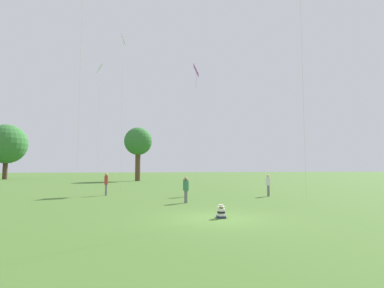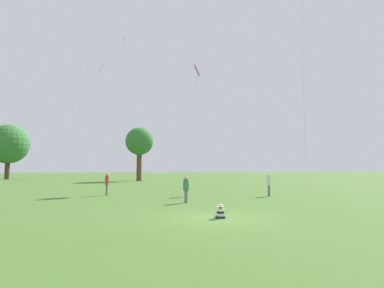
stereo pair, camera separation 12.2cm
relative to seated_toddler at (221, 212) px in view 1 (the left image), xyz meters
name	(u,v)px [view 1 (the left image)]	position (x,y,z in m)	size (l,w,h in m)	color
ground_plane	(217,218)	(-0.20, -0.04, -0.25)	(300.00, 300.00, 0.00)	#426628
seated_toddler	(221,212)	(0.00, 0.00, 0.00)	(0.52, 0.59, 0.61)	#282D47
person_standing_0	(268,183)	(6.92, 8.99, 0.78)	(0.37, 0.37, 1.72)	slate
person_standing_1	(186,188)	(-0.33, 6.06, 0.69)	(0.54, 0.54, 1.59)	slate
person_standing_2	(186,185)	(0.47, 9.98, 0.65)	(0.51, 0.51, 1.54)	brown
person_standing_3	(106,182)	(-5.59, 12.56, 0.86)	(0.42, 0.42, 1.81)	slate
kite_2	(100,72)	(-7.23, 23.94, 13.51)	(0.88, 1.20, 14.76)	white
kite_3	(196,73)	(3.71, 19.80, 12.87)	(0.92, 1.47, 14.03)	#B738C6
kite_4	(123,46)	(-4.48, 15.53, 13.53)	(0.45, 0.97, 14.87)	white
distant_tree_0	(6,144)	(-27.13, 53.62, 6.78)	(7.85, 7.85, 10.99)	#473323
distant_tree_1	(138,142)	(-1.78, 40.24, 6.53)	(4.85, 4.85, 9.36)	brown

